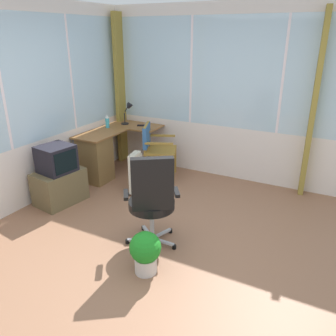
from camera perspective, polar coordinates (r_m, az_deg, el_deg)
The scene contains 14 objects.
ground at distance 3.82m, azimuth -1.78°, elevation -14.00°, with size 5.67×5.18×0.06m, color #8D6046.
north_window_panel at distance 4.64m, azimuth -25.66°, elevation 8.49°, with size 4.67×0.07×2.62m.
east_window_panel at distance 5.36m, azimuth 10.87°, elevation 11.70°, with size 0.07×4.18×2.62m.
curtain_corner at distance 6.14m, azimuth -7.94°, elevation 12.66°, with size 0.25×0.07×2.52m, color olive.
curtain_east_far at distance 5.08m, azimuth 23.12°, elevation 9.31°, with size 0.25×0.07×2.52m, color olive.
desk at distance 5.50m, azimuth -11.58°, elevation 2.13°, with size 1.34×0.91×0.74m.
desk_lamp at distance 5.95m, azimuth -6.48°, elevation 9.68°, with size 0.22×0.19×0.38m.
tv_remote at distance 5.82m, azimuth -4.41°, elevation 7.11°, with size 0.04×0.15×0.02m, color black.
spray_bottle at distance 5.77m, azimuth -10.11°, elevation 7.67°, with size 0.06×0.06×0.22m.
wooden_armchair at distance 5.42m, azimuth -2.51°, elevation 4.09°, with size 0.63×0.63×0.88m.
office_chair at distance 3.58m, azimuth -2.68°, elevation -4.88°, with size 0.60×0.61×1.07m.
tv_on_stand at distance 4.87m, azimuth -17.77°, elevation -1.55°, with size 0.70×0.53×0.82m.
space_heater at distance 4.98m, azimuth -5.40°, elevation -0.76°, with size 0.37×0.23×0.61m.
potted_plant at distance 3.39m, azimuth -3.80°, elevation -13.66°, with size 0.31×0.31×0.44m.
Camera 1 is at (-2.69, -1.55, 2.19)m, focal length 36.50 mm.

